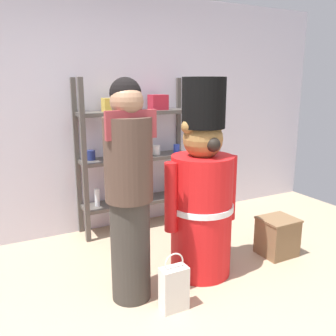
{
  "coord_description": "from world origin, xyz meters",
  "views": [
    {
      "loc": [
        -1.04,
        -1.76,
        1.66
      ],
      "look_at": [
        0.25,
        0.7,
        1.0
      ],
      "focal_mm": 38.99,
      "sensor_mm": 36.0,
      "label": 1
    }
  ],
  "objects_px": {
    "person_shopper": "(129,189)",
    "display_crate": "(277,236)",
    "teddy_bear_guard": "(202,194)",
    "shopping_bag": "(174,288)",
    "merchandise_shelf": "(137,153)"
  },
  "relations": [
    {
      "from": "shopping_bag",
      "to": "display_crate",
      "type": "distance_m",
      "value": 1.36
    },
    {
      "from": "teddy_bear_guard",
      "to": "display_crate",
      "type": "relative_size",
      "value": 4.55
    },
    {
      "from": "teddy_bear_guard",
      "to": "shopping_bag",
      "type": "bearing_deg",
      "value": -141.2
    },
    {
      "from": "teddy_bear_guard",
      "to": "person_shopper",
      "type": "distance_m",
      "value": 0.72
    },
    {
      "from": "person_shopper",
      "to": "shopping_bag",
      "type": "bearing_deg",
      "value": -54.13
    },
    {
      "from": "merchandise_shelf",
      "to": "person_shopper",
      "type": "xyz_separation_m",
      "value": [
        -0.62,
        -1.32,
        0.02
      ]
    },
    {
      "from": "shopping_bag",
      "to": "display_crate",
      "type": "xyz_separation_m",
      "value": [
        1.32,
        0.32,
        0.01
      ]
    },
    {
      "from": "display_crate",
      "to": "merchandise_shelf",
      "type": "bearing_deg",
      "value": 125.24
    },
    {
      "from": "teddy_bear_guard",
      "to": "shopping_bag",
      "type": "height_order",
      "value": "teddy_bear_guard"
    },
    {
      "from": "display_crate",
      "to": "shopping_bag",
      "type": "bearing_deg",
      "value": -166.49
    },
    {
      "from": "merchandise_shelf",
      "to": "shopping_bag",
      "type": "height_order",
      "value": "merchandise_shelf"
    },
    {
      "from": "person_shopper",
      "to": "shopping_bag",
      "type": "distance_m",
      "value": 0.8
    },
    {
      "from": "person_shopper",
      "to": "display_crate",
      "type": "distance_m",
      "value": 1.69
    },
    {
      "from": "merchandise_shelf",
      "to": "teddy_bear_guard",
      "type": "bearing_deg",
      "value": -86.55
    },
    {
      "from": "merchandise_shelf",
      "to": "person_shopper",
      "type": "bearing_deg",
      "value": -115.09
    }
  ]
}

